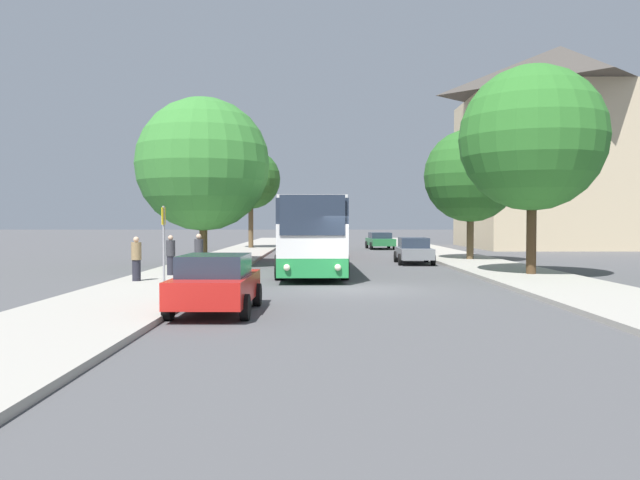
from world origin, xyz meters
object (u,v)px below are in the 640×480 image
parked_car_right_far (379,240)px  pedestrian_waiting_far (135,259)px  tree_right_near (531,139)px  tree_left_far (202,164)px  pedestrian_walking_back (197,254)px  bus_stop_sign (162,236)px  bus_middle (311,229)px  parked_car_left_curb (214,283)px  bus_front (310,234)px  tree_right_mid (469,176)px  tree_left_near (249,179)px  pedestrian_waiting_near (169,255)px  parked_car_right_near (412,250)px

parked_car_right_far → pedestrian_waiting_far: size_ratio=2.84×
tree_right_near → tree_left_far: bearing=157.1°
pedestrian_waiting_far → pedestrian_walking_back: bearing=169.5°
bus_stop_sign → pedestrian_walking_back: size_ratio=1.63×
bus_middle → parked_car_left_curb: (-2.14, -26.61, -1.04)m
bus_front → pedestrian_waiting_far: size_ratio=6.99×
pedestrian_waiting_far → tree_left_far: 10.22m
tree_right_mid → parked_car_left_curb: bearing=-119.3°
pedestrian_waiting_far → tree_left_near: size_ratio=0.20×
parked_car_left_curb → tree_right_near: (11.32, 9.94, 4.93)m
parked_car_left_curb → tree_right_mid: tree_right_mid is taller
tree_left_far → tree_right_near: size_ratio=0.99×
bus_stop_sign → pedestrian_waiting_near: bearing=99.8°
pedestrian_waiting_near → tree_left_near: bearing=-165.2°
parked_car_right_far → pedestrian_waiting_far: bearing=64.8°
pedestrian_waiting_far → pedestrian_walking_back: pedestrian_walking_back is taller
bus_middle → parked_car_right_near: (5.58, -8.45, -1.07)m
tree_right_near → parked_car_left_curb: bearing=-138.7°
bus_stop_sign → tree_right_mid: bearing=45.3°
parked_car_right_near → tree_right_near: bearing=115.4°
bus_stop_sign → tree_left_far: (-0.56, 10.27, 3.38)m
tree_left_far → tree_left_near: bearing=89.1°
tree_right_mid → pedestrian_walking_back: bearing=-142.4°
parked_car_right_far → pedestrian_waiting_near: bearing=64.2°
bus_stop_sign → pedestrian_waiting_near: (-0.60, 3.47, -0.86)m
pedestrian_walking_back → pedestrian_waiting_near: bearing=-72.3°
bus_middle → parked_car_right_far: size_ratio=2.57×
bus_front → pedestrian_waiting_near: bearing=-155.2°
bus_front → pedestrian_waiting_near: bus_front is taller
pedestrian_waiting_near → tree_right_mid: tree_right_mid is taller
pedestrian_waiting_far → tree_left_near: tree_left_near is taller
tree_right_mid → tree_left_near: bearing=132.9°
pedestrian_waiting_far → tree_right_mid: tree_right_mid is taller
parked_car_left_curb → tree_left_far: bearing=102.4°
pedestrian_waiting_far → tree_right_mid: bearing=152.7°
parked_car_left_curb → tree_left_far: (-3.33, 16.12, 4.43)m
bus_middle → parked_car_left_curb: bearing=-95.0°
bus_middle → pedestrian_walking_back: bearing=-105.0°
bus_front → pedestrian_waiting_near: 6.29m
parked_car_right_far → parked_car_right_near: bearing=86.9°
tree_left_near → tree_right_near: (14.35, -25.38, -0.02)m
bus_front → tree_right_near: tree_right_near is taller
bus_front → tree_right_near: bearing=-14.4°
bus_middle → tree_right_mid: size_ratio=1.58×
tree_left_far → bus_front: bearing=-36.1°
bus_middle → bus_stop_sign: 21.34m
bus_stop_sign → tree_left_near: tree_left_near is taller
pedestrian_walking_back → tree_left_far: size_ratio=0.20×
parked_car_right_near → tree_left_far: bearing=12.2°
parked_car_left_curb → tree_left_far: 17.05m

